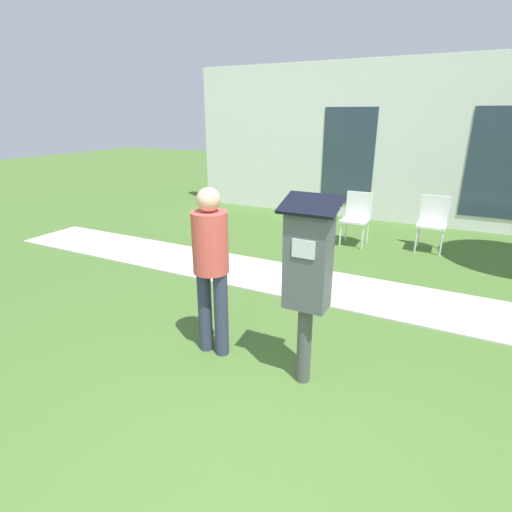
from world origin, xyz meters
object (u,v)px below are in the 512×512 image
Objects in this scene: person_standing at (211,260)px; outdoor_chair_left at (357,214)px; parking_meter at (308,270)px; outdoor_chair_middle at (433,219)px.

outdoor_chair_left is at bearing 75.32° from person_standing.
parking_meter is at bearing -99.87° from outdoor_chair_left.
parking_meter reaches higher than outdoor_chair_left.
outdoor_chair_left is at bearing -158.51° from outdoor_chair_middle.
outdoor_chair_left is 1.00× the size of outdoor_chair_middle.
outdoor_chair_left is (-0.56, 4.04, -0.49)m from parking_meter.
person_standing reaches higher than outdoor_chair_left.
outdoor_chair_middle is (1.55, 4.26, -0.40)m from person_standing.
outdoor_chair_middle is at bearing 81.59° from parking_meter.
person_standing is 4.55m from outdoor_chair_middle.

